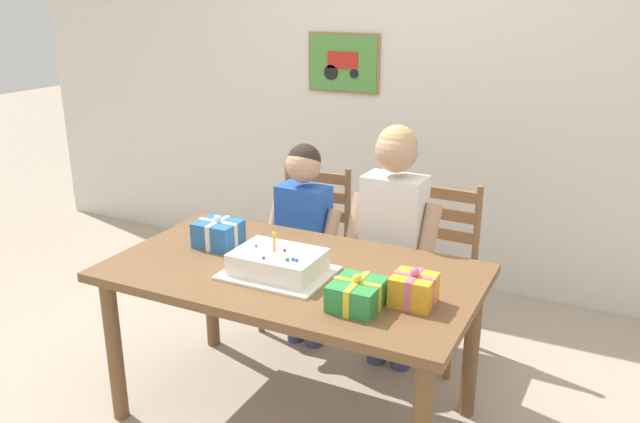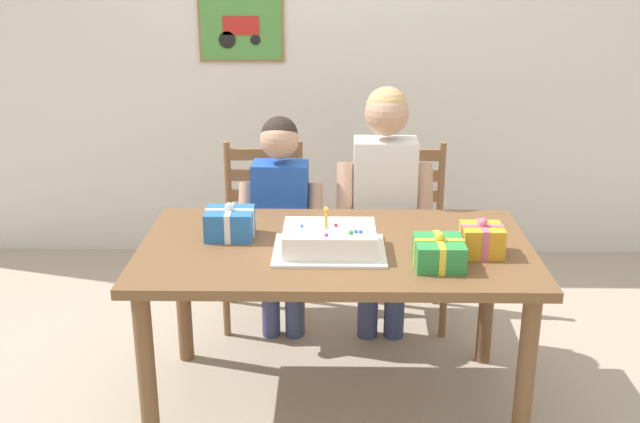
# 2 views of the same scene
# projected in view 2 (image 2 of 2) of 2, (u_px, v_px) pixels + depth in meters

# --- Properties ---
(ground_plane) EXTENTS (20.00, 20.00, 0.00)m
(ground_plane) POSITION_uv_depth(u_px,v_px,m) (334.00, 402.00, 3.29)
(ground_plane) COLOR tan
(back_wall) EXTENTS (6.40, 0.11, 2.60)m
(back_wall) POSITION_uv_depth(u_px,v_px,m) (335.00, 49.00, 4.56)
(back_wall) COLOR silver
(back_wall) RESTS_ON ground
(dining_table) EXTENTS (1.58, 0.89, 0.74)m
(dining_table) POSITION_uv_depth(u_px,v_px,m) (335.00, 266.00, 3.08)
(dining_table) COLOR brown
(dining_table) RESTS_ON ground
(birthday_cake) EXTENTS (0.44, 0.34, 0.19)m
(birthday_cake) POSITION_uv_depth(u_px,v_px,m) (329.00, 241.00, 2.96)
(birthday_cake) COLOR white
(birthday_cake) RESTS_ON dining_table
(gift_box_red_large) EXTENTS (0.20, 0.17, 0.15)m
(gift_box_red_large) POSITION_uv_depth(u_px,v_px,m) (230.00, 223.00, 3.12)
(gift_box_red_large) COLOR #286BB7
(gift_box_red_large) RESTS_ON dining_table
(gift_box_beside_cake) EXTENTS (0.16, 0.16, 0.15)m
(gift_box_beside_cake) POSITION_uv_depth(u_px,v_px,m) (482.00, 240.00, 2.94)
(gift_box_beside_cake) COLOR gold
(gift_box_beside_cake) RESTS_ON dining_table
(gift_box_corner_small) EXTENTS (0.19, 0.20, 0.14)m
(gift_box_corner_small) POSITION_uv_depth(u_px,v_px,m) (439.00, 253.00, 2.83)
(gift_box_corner_small) COLOR #2D8E42
(gift_box_corner_small) RESTS_ON dining_table
(chair_left) EXTENTS (0.44, 0.44, 0.92)m
(chair_left) POSITION_uv_depth(u_px,v_px,m) (264.00, 233.00, 3.94)
(chair_left) COLOR brown
(chair_left) RESTS_ON ground
(chair_right) EXTENTS (0.43, 0.43, 0.92)m
(chair_right) POSITION_uv_depth(u_px,v_px,m) (405.00, 233.00, 3.93)
(chair_right) COLOR brown
(chair_right) RESTS_ON ground
(child_older) EXTENTS (0.46, 0.26, 1.27)m
(child_older) POSITION_uv_depth(u_px,v_px,m) (384.00, 191.00, 3.60)
(child_older) COLOR #38426B
(child_older) RESTS_ON ground
(child_younger) EXTENTS (0.41, 0.24, 1.13)m
(child_younger) POSITION_uv_depth(u_px,v_px,m) (281.00, 208.00, 3.64)
(child_younger) COLOR #38426B
(child_younger) RESTS_ON ground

